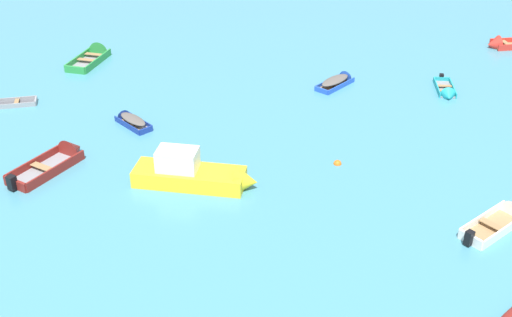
# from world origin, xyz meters

# --- Properties ---
(motor_launch_yellow_back_row_left) EXTENTS (5.77, 2.62, 1.97)m
(motor_launch_yellow_back_row_left) POSITION_xyz_m (-2.71, 20.19, 0.56)
(motor_launch_yellow_back_row_left) COLOR yellow
(motor_launch_yellow_back_row_left) RESTS_ON ground_plane
(rowboat_green_back_row_center) EXTENTS (2.56, 4.27, 1.36)m
(rowboat_green_back_row_center) POSITION_xyz_m (-10.00, 36.29, 0.20)
(rowboat_green_back_row_center) COLOR gray
(rowboat_green_back_row_center) RESTS_ON ground_plane
(rowboat_white_far_right) EXTENTS (3.55, 3.04, 1.04)m
(rowboat_white_far_right) POSITION_xyz_m (9.99, 16.80, 0.20)
(rowboat_white_far_right) COLOR #99754C
(rowboat_white_far_right) RESTS_ON ground_plane
(rowboat_blue_back_row_right) EXTENTS (2.82, 2.85, 0.93)m
(rowboat_blue_back_row_right) POSITION_xyz_m (5.45, 31.27, 0.23)
(rowboat_blue_back_row_right) COLOR #99754C
(rowboat_blue_back_row_right) RESTS_ON ground_plane
(rowboat_deep_blue_far_back) EXTENTS (2.33, 2.55, 0.78)m
(rowboat_deep_blue_far_back) POSITION_xyz_m (-6.58, 26.49, 0.24)
(rowboat_deep_blue_far_back) COLOR beige
(rowboat_deep_blue_far_back) RESTS_ON ground_plane
(rowboat_turquoise_near_right) EXTENTS (1.31, 3.10, 0.89)m
(rowboat_turquoise_near_right) POSITION_xyz_m (11.43, 29.39, 0.14)
(rowboat_turquoise_near_right) COLOR gray
(rowboat_turquoise_near_right) RESTS_ON ground_plane
(rowboat_red_near_camera) EXTENTS (3.99, 1.69, 1.23)m
(rowboat_red_near_camera) POSITION_xyz_m (17.69, 37.03, 0.20)
(rowboat_red_near_camera) COLOR #99754C
(rowboat_red_near_camera) RESTS_ON ground_plane
(rowboat_grey_midfield_right) EXTENTS (2.78, 1.29, 0.83)m
(rowboat_grey_midfield_right) POSITION_xyz_m (-14.03, 28.95, 0.12)
(rowboat_grey_midfield_right) COLOR #4C4C51
(rowboat_grey_midfield_right) RESTS_ON ground_plane
(rowboat_maroon_outer_right) EXTENTS (3.38, 4.17, 1.33)m
(rowboat_maroon_outer_right) POSITION_xyz_m (-9.30, 22.49, 0.22)
(rowboat_maroon_outer_right) COLOR gray
(rowboat_maroon_outer_right) RESTS_ON ground_plane
(mooring_buoy_outer_edge) EXTENTS (0.39, 0.39, 0.39)m
(mooring_buoy_outer_edge) POSITION_xyz_m (3.86, 21.75, 0.00)
(mooring_buoy_outer_edge) COLOR orange
(mooring_buoy_outer_edge) RESTS_ON ground_plane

